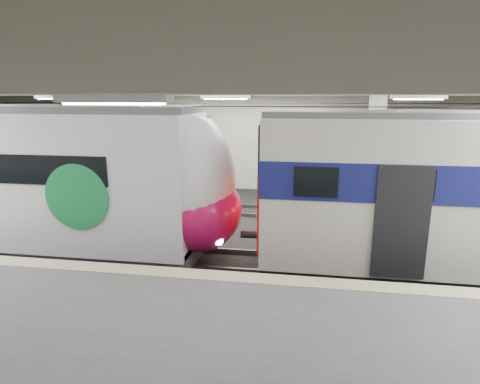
# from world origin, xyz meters

# --- Properties ---
(station_hall) EXTENTS (36.00, 24.00, 5.75)m
(station_hall) POSITION_xyz_m (0.00, -1.74, 3.24)
(station_hall) COLOR black
(station_hall) RESTS_ON ground
(modern_emu) EXTENTS (14.72, 3.04, 4.70)m
(modern_emu) POSITION_xyz_m (-5.89, -0.00, 2.31)
(modern_emu) COLOR white
(modern_emu) RESTS_ON ground
(far_train) EXTENTS (13.14, 3.30, 4.20)m
(far_train) POSITION_xyz_m (-8.00, 5.50, 2.17)
(far_train) COLOR white
(far_train) RESTS_ON ground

